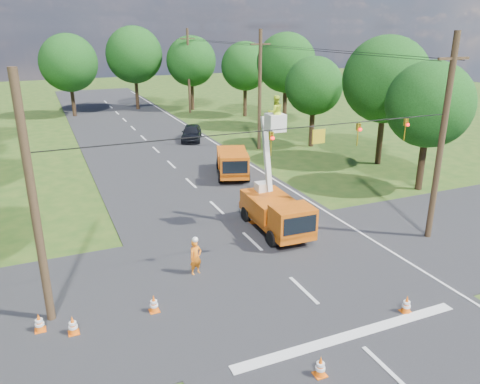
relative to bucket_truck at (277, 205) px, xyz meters
name	(u,v)px	position (x,y,z in m)	size (l,w,h in m)	color
ground	(171,165)	(-1.68, 14.32, -1.51)	(140.00, 140.00, 0.00)	#264915
road_main	(171,165)	(-1.68, 14.32, -1.51)	(12.00, 100.00, 0.06)	black
road_cross	(280,269)	(-1.68, -3.68, -1.51)	(56.00, 10.00, 0.07)	black
stop_bar	(351,336)	(-1.68, -8.88, -1.51)	(9.00, 0.45, 0.02)	silver
edge_line	(238,157)	(3.92, 14.32, -1.51)	(0.12, 90.00, 0.02)	silver
bucket_truck	(277,205)	(0.00, 0.00, 0.00)	(2.33, 5.47, 7.02)	#D8580F
second_truck	(233,162)	(1.61, 9.81, -0.47)	(3.57, 5.67, 2.00)	#D8580F
ground_worker	(196,257)	(-5.25, -2.61, -0.70)	(0.59, 0.39, 1.62)	#EA4C13
distant_car	(191,133)	(2.34, 21.72, -0.76)	(1.76, 4.37, 1.49)	black
traffic_cone_0	(320,366)	(-3.74, -10.12, -1.15)	(0.38, 0.38, 0.71)	#F05E0C
traffic_cone_1	(406,304)	(1.06, -8.51, -1.15)	(0.38, 0.38, 0.71)	#F05E0C
traffic_cone_2	(253,217)	(-0.65, 1.43, -1.15)	(0.38, 0.38, 0.71)	#F05E0C
traffic_cone_3	(269,195)	(1.74, 4.27, -1.15)	(0.38, 0.38, 0.71)	#F05E0C
traffic_cone_4	(154,304)	(-7.61, -4.72, -1.15)	(0.38, 0.38, 0.71)	#F05E0C
traffic_cone_5	(73,325)	(-10.51, -4.93, -1.15)	(0.38, 0.38, 0.71)	#F05E0C
traffic_cone_6	(39,322)	(-11.58, -4.30, -1.15)	(0.38, 0.38, 0.71)	#F05E0C
traffic_cone_7	(245,163)	(3.30, 11.50, -1.15)	(0.38, 0.38, 0.71)	#F05E0C
pole_right_near	(442,139)	(6.82, -3.68, 3.60)	(1.80, 0.30, 10.00)	#4C3823
pole_right_mid	(260,90)	(6.82, 16.32, 3.60)	(1.80, 0.30, 10.00)	#4C3823
pole_right_far	(189,71)	(6.82, 36.32, 3.60)	(1.80, 0.30, 10.00)	#4C3823
pole_left	(34,205)	(-11.18, -3.68, 2.99)	(0.30, 0.30, 9.00)	#4C3823
signal_span	(332,135)	(0.54, -3.69, 4.37)	(18.00, 0.29, 1.07)	black
tree_right_a	(429,105)	(11.82, 2.32, 4.06)	(5.40, 5.40, 8.28)	#382616
tree_right_b	(386,80)	(13.32, 8.32, 4.93)	(6.40, 6.40, 9.65)	#382616
tree_right_c	(314,86)	(11.52, 15.32, 3.81)	(5.00, 5.00, 7.83)	#382616
tree_right_d	(286,63)	(13.12, 23.32, 5.17)	(6.00, 6.00, 9.70)	#382616
tree_right_e	(245,66)	(12.12, 31.32, 4.31)	(5.60, 5.60, 8.63)	#382616
tree_far_a	(69,63)	(-6.68, 39.32, 4.68)	(6.60, 6.60, 9.50)	#382616
tree_far_b	(134,55)	(1.32, 41.32, 5.30)	(7.00, 7.00, 10.32)	#382616
tree_far_c	(191,61)	(7.82, 38.32, 4.56)	(6.20, 6.20, 9.18)	#382616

